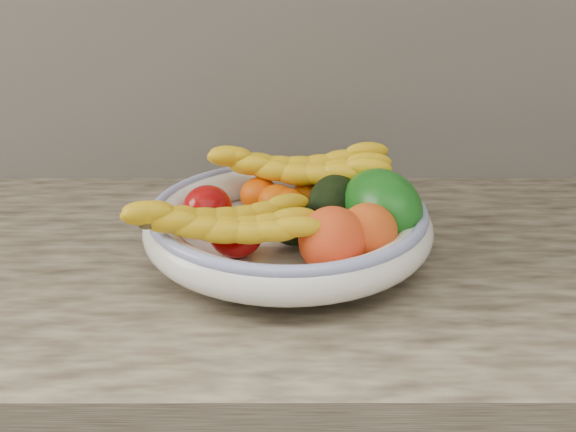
# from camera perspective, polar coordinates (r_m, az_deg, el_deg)

# --- Properties ---
(fruit_bowl) EXTENTS (0.39, 0.39, 0.08)m
(fruit_bowl) POSITION_cam_1_polar(r_m,az_deg,el_deg) (0.87, 0.00, -0.69)
(fruit_bowl) COLOR white
(fruit_bowl) RESTS_ON kitchen_counter
(clementine_back_left) EXTENTS (0.07, 0.07, 0.05)m
(clementine_back_left) POSITION_cam_1_polar(r_m,az_deg,el_deg) (0.96, -2.55, 1.88)
(clementine_back_left) COLOR #F75905
(clementine_back_left) RESTS_ON fruit_bowl
(clementine_back_right) EXTENTS (0.07, 0.07, 0.05)m
(clementine_back_right) POSITION_cam_1_polar(r_m,az_deg,el_deg) (0.96, 2.02, 1.98)
(clementine_back_right) COLOR orange
(clementine_back_right) RESTS_ON fruit_bowl
(clementine_back_mid) EXTENTS (0.06, 0.06, 0.05)m
(clementine_back_mid) POSITION_cam_1_polar(r_m,az_deg,el_deg) (0.92, 0.15, 1.03)
(clementine_back_mid) COLOR #E45504
(clementine_back_mid) RESTS_ON fruit_bowl
(clementine_extra) EXTENTS (0.05, 0.05, 0.05)m
(clementine_extra) POSITION_cam_1_polar(r_m,az_deg,el_deg) (0.93, -1.00, 1.27)
(clementine_extra) COLOR #F26005
(clementine_extra) RESTS_ON fruit_bowl
(tomato_left) EXTENTS (0.08, 0.08, 0.06)m
(tomato_left) POSITION_cam_1_polar(r_m,az_deg,el_deg) (0.90, -7.17, 0.76)
(tomato_left) COLOR #A50809
(tomato_left) RESTS_ON fruit_bowl
(tomato_near_left) EXTENTS (0.08, 0.08, 0.06)m
(tomato_near_left) POSITION_cam_1_polar(r_m,az_deg,el_deg) (0.82, -4.63, -1.48)
(tomato_near_left) COLOR #A00304
(tomato_near_left) RESTS_ON fruit_bowl
(avocado_center) EXTENTS (0.08, 0.10, 0.06)m
(avocado_center) POSITION_cam_1_polar(r_m,az_deg,el_deg) (0.85, 0.21, -0.35)
(avocado_center) COLOR black
(avocado_center) RESTS_ON fruit_bowl
(avocado_right) EXTENTS (0.11, 0.13, 0.08)m
(avocado_right) POSITION_cam_1_polar(r_m,az_deg,el_deg) (0.91, 4.36, 1.37)
(avocado_right) COLOR black
(avocado_right) RESTS_ON fruit_bowl
(green_mango) EXTENTS (0.16, 0.17, 0.12)m
(green_mango) POSITION_cam_1_polar(r_m,az_deg,el_deg) (0.87, 8.31, 0.88)
(green_mango) COLOR #105711
(green_mango) RESTS_ON fruit_bowl
(peach_front) EXTENTS (0.10, 0.10, 0.08)m
(peach_front) POSITION_cam_1_polar(r_m,az_deg,el_deg) (0.78, 3.99, -2.18)
(peach_front) COLOR orange
(peach_front) RESTS_ON fruit_bowl
(peach_right) EXTENTS (0.09, 0.09, 0.08)m
(peach_right) POSITION_cam_1_polar(r_m,az_deg,el_deg) (0.80, 7.09, -1.49)
(peach_right) COLOR orange
(peach_right) RESTS_ON fruit_bowl
(banana_bunch_back) EXTENTS (0.29, 0.13, 0.08)m
(banana_bunch_back) POSITION_cam_1_polar(r_m,az_deg,el_deg) (0.95, 0.91, 3.86)
(banana_bunch_back) COLOR yellow
(banana_bunch_back) RESTS_ON fruit_bowl
(banana_bunch_front) EXTENTS (0.26, 0.15, 0.07)m
(banana_bunch_front) POSITION_cam_1_polar(r_m,az_deg,el_deg) (0.78, -5.87, -1.08)
(banana_bunch_front) COLOR gold
(banana_bunch_front) RESTS_ON fruit_bowl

